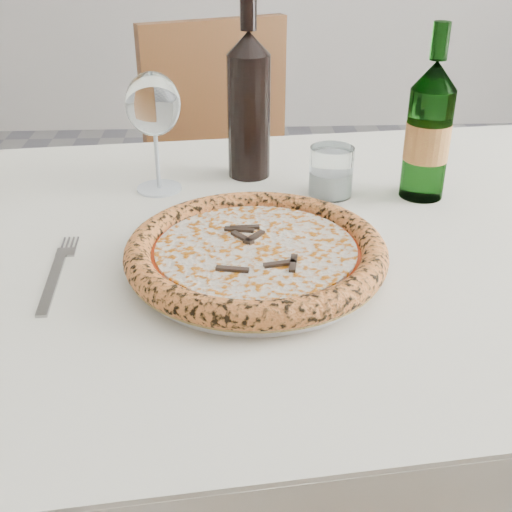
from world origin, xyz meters
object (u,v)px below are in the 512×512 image
object	(u,v)px
chair_far	(231,180)
wine_bottle	(249,104)
tumbler	(331,175)
plate	(256,264)
dining_table	(252,285)
beer_bottle	(428,131)
pizza	(256,252)
wine_glass	(153,107)

from	to	relation	value
chair_far	wine_bottle	distance (m)	0.65
chair_far	wine_bottle	bearing A→B (deg)	-87.35
tumbler	plate	bearing A→B (deg)	-118.80
chair_far	wine_bottle	xyz separation A→B (m)	(0.03, -0.55, 0.35)
dining_table	beer_bottle	size ratio (longest dim) A/B	5.96
plate	pizza	xyz separation A→B (m)	(-0.00, -0.00, 0.02)
chair_far	beer_bottle	world-z (taller)	beer_bottle
wine_bottle	tumbler	bearing A→B (deg)	-36.82
dining_table	beer_bottle	bearing A→B (deg)	25.13
dining_table	plate	distance (m)	0.14
wine_glass	pizza	bearing A→B (deg)	-62.43
plate	tumbler	bearing A→B (deg)	61.20
wine_bottle	chair_far	bearing A→B (deg)	92.65
plate	dining_table	bearing A→B (deg)	90.00
plate	wine_bottle	distance (m)	0.36
pizza	wine_glass	world-z (taller)	wine_glass
dining_table	wine_glass	world-z (taller)	wine_glass
tumbler	wine_bottle	distance (m)	0.19
plate	wine_bottle	world-z (taller)	wine_bottle
dining_table	chair_far	world-z (taller)	chair_far
beer_bottle	wine_glass	bearing A→B (deg)	173.39
tumbler	beer_bottle	distance (m)	0.17
wine_glass	tumbler	size ratio (longest dim) A/B	2.43
wine_bottle	wine_glass	bearing A→B (deg)	-158.62
dining_table	plate	size ratio (longest dim) A/B	5.32
wine_glass	wine_bottle	distance (m)	0.17
wine_glass	wine_bottle	bearing A→B (deg)	21.38
beer_bottle	wine_bottle	bearing A→B (deg)	158.31
tumbler	beer_bottle	xyz separation A→B (m)	(0.15, -0.01, 0.07)
plate	beer_bottle	xyz separation A→B (m)	(0.28, 0.23, 0.10)
plate	wine_bottle	bearing A→B (deg)	88.96
wine_bottle	pizza	bearing A→B (deg)	-91.04
plate	chair_far	bearing A→B (deg)	91.23
pizza	beer_bottle	xyz separation A→B (m)	(0.28, 0.23, 0.08)
dining_table	plate	world-z (taller)	plate
chair_far	wine_glass	xyz separation A→B (m)	(-0.13, -0.61, 0.36)
chair_far	wine_bottle	world-z (taller)	wine_bottle
beer_bottle	wine_bottle	world-z (taller)	wine_bottle
pizza	wine_glass	bearing A→B (deg)	117.57
dining_table	plate	bearing A→B (deg)	-90.00
beer_bottle	pizza	bearing A→B (deg)	-140.55
plate	tumbler	distance (m)	0.28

